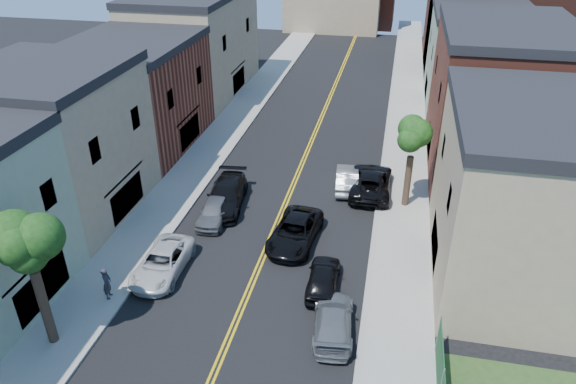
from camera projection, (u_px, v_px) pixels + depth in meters
The scene contains 22 objects.
sidewalk_left at pixel (225, 130), 47.00m from camera, with size 3.20×100.00×0.15m, color gray.
sidewalk_right at pixel (407, 145), 44.18m from camera, with size 3.20×100.00×0.15m, color gray.
curb_left at pixel (244, 131), 46.69m from camera, with size 0.30×100.00×0.15m, color gray.
curb_right at pixel (385, 143), 44.49m from camera, with size 0.30×100.00×0.15m, color gray.
bldg_left_tan_near at pixel (54, 147), 33.13m from camera, with size 9.00×10.00×9.00m, color #998466.
bldg_left_brick at pixel (134, 97), 42.76m from camera, with size 9.00×12.00×8.00m, color brown.
bldg_left_tan_far at pixel (195, 46), 54.34m from camera, with size 9.00×16.00×9.50m, color #998466.
bldg_right_tan at pixel (533, 202), 27.27m from camera, with size 9.00×12.00×9.00m, color #998466.
bldg_right_brick at pixel (498, 102), 38.97m from camera, with size 9.00×14.00×10.00m, color brown.
bldg_right_palegrn at pixel (478, 61), 51.28m from camera, with size 9.00×12.00×8.50m, color gray.
church at pixel (490, 2), 62.25m from camera, with size 16.20×14.20×22.60m.
tree_left_mid at pixel (21, 224), 21.64m from camera, with size 5.20×5.20×9.29m.
tree_right_far at pixel (415, 126), 32.87m from camera, with size 4.40×4.40×8.03m.
white_pickup at pixel (162, 262), 29.09m from camera, with size 2.31×5.01×1.39m, color silver.
grey_car_left at pixel (214, 211), 33.78m from camera, with size 1.65×4.11×1.40m, color #56595E.
black_car_left at pixel (226, 195), 35.30m from camera, with size 2.31×5.68×1.65m, color black.
grey_car_right at pixel (333, 321), 25.16m from camera, with size 1.86×4.57×1.32m, color slate.
black_car_right at pixel (323, 278), 27.92m from camera, with size 1.63×4.04×1.38m, color black.
silver_car_right at pixel (347, 179), 37.55m from camera, with size 1.54×4.42×1.46m, color #9B9EA2.
dark_car_right_far at pixel (371, 181), 37.00m from camera, with size 2.72×5.89×1.64m, color black.
black_suv_lane at pixel (295, 232), 31.62m from camera, with size 2.48×5.38×1.49m, color black.
pedestrian_left at pixel (107, 283), 26.99m from camera, with size 0.65×0.42×1.77m, color #292830.
Camera 1 is at (6.52, -1.60, 18.31)m, focal length 33.18 mm.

